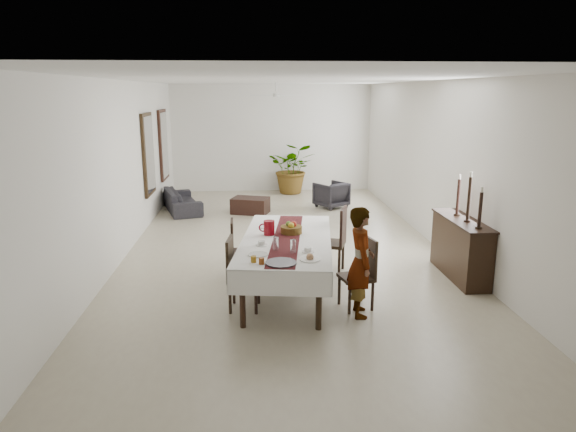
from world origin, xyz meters
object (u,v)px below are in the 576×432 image
at_px(dining_table_top, 287,241).
at_px(sofa, 182,200).
at_px(woman, 361,262).
at_px(sideboard_body, 461,249).
at_px(red_pitcher, 269,228).

xyz_separation_m(dining_table_top, sofa, (-2.29, 5.63, -0.54)).
height_order(woman, sideboard_body, woman).
bearing_deg(dining_table_top, sofa, 119.72).
bearing_deg(dining_table_top, sideboard_body, 16.22).
bearing_deg(sideboard_body, sofa, 135.02).
distance_m(dining_table_top, sideboard_body, 2.95).
bearing_deg(sofa, dining_table_top, -174.46).
height_order(woman, sofa, woman).
bearing_deg(sideboard_body, red_pitcher, -175.67).
xyz_separation_m(dining_table_top, red_pitcher, (-0.25, 0.20, 0.15)).
bearing_deg(woman, sideboard_body, -53.25).
xyz_separation_m(woman, sofa, (-3.23, 6.54, -0.49)).
bearing_deg(sofa, sideboard_body, -151.60).
relative_size(red_pitcher, sofa, 0.12).
xyz_separation_m(woman, sideboard_body, (1.96, 1.35, -0.29)).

